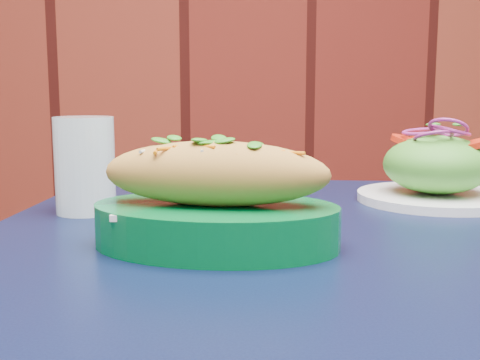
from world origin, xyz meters
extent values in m
cube|color=black|center=(0.14, 1.70, 0.73)|extent=(0.93, 0.93, 0.03)
cube|color=white|center=(0.01, 1.67, 0.79)|extent=(0.20, 0.13, 0.01)
ellipsoid|color=gold|center=(0.01, 1.67, 0.82)|extent=(0.24, 0.13, 0.07)
cylinder|color=white|center=(0.33, 1.88, 0.76)|extent=(0.22, 0.22, 0.01)
ellipsoid|color=#4C992D|center=(0.33, 1.88, 0.80)|extent=(0.15, 0.15, 0.08)
cylinder|color=red|center=(0.37, 1.85, 0.84)|extent=(0.04, 0.04, 0.01)
cylinder|color=red|center=(0.30, 1.91, 0.84)|extent=(0.04, 0.04, 0.01)
cylinder|color=red|center=(0.33, 1.93, 0.84)|extent=(0.04, 0.04, 0.01)
torus|color=#952074|center=(0.33, 1.88, 0.85)|extent=(0.05, 0.05, 0.00)
torus|color=#952074|center=(0.33, 1.88, 0.85)|extent=(0.05, 0.05, 0.00)
torus|color=#952074|center=(0.33, 1.88, 0.86)|extent=(0.05, 0.05, 0.00)
torus|color=#952074|center=(0.33, 1.88, 0.86)|extent=(0.05, 0.05, 0.00)
cylinder|color=silver|center=(-0.15, 1.86, 0.81)|extent=(0.08, 0.08, 0.12)
camera|label=1|loc=(-0.03, 1.08, 0.91)|focal=45.00mm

